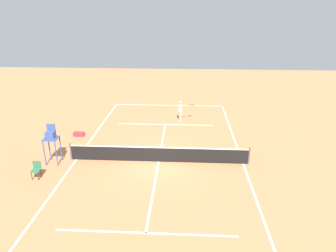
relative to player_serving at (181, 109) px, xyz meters
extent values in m
plane|color=#D37A4C|center=(1.20, 7.28, -0.98)|extent=(60.00, 60.00, 0.00)
cube|color=white|center=(1.20, -4.16, -0.97)|extent=(10.06, 0.10, 0.01)
cube|color=white|center=(-3.83, 7.28, -0.97)|extent=(0.10, 22.89, 0.01)
cube|color=white|center=(6.23, 7.28, -0.97)|extent=(0.10, 22.89, 0.01)
cube|color=white|center=(1.20, 0.99, -0.97)|extent=(7.55, 0.10, 0.01)
cube|color=white|center=(1.20, 13.58, -0.97)|extent=(7.55, 0.10, 0.01)
cube|color=white|center=(1.20, 7.28, -0.97)|extent=(0.10, 12.59, 0.01)
cylinder|color=#4C4C51|center=(-4.13, 7.28, -0.44)|extent=(0.10, 0.10, 1.07)
cylinder|color=#4C4C51|center=(6.53, 7.28, -0.44)|extent=(0.10, 0.10, 1.07)
cube|color=black|center=(1.20, 7.28, -0.52)|extent=(10.66, 0.03, 0.91)
cube|color=white|center=(1.20, 7.28, -0.05)|extent=(10.66, 0.04, 0.06)
cylinder|color=beige|center=(0.09, -0.08, -0.59)|extent=(0.12, 0.12, 0.77)
cylinder|color=beige|center=(0.02, 0.10, -0.59)|extent=(0.12, 0.12, 0.77)
cylinder|color=white|center=(0.05, 0.01, 0.09)|extent=(0.28, 0.28, 0.60)
sphere|color=beige|center=(0.05, 0.01, 0.56)|extent=(0.22, 0.22, 0.22)
cylinder|color=beige|center=(0.12, -0.16, 0.12)|extent=(0.09, 0.09, 0.53)
cylinder|color=beige|center=(-0.26, 0.09, 0.32)|extent=(0.53, 0.27, 0.09)
cylinder|color=black|center=(-0.63, -0.05, 0.32)|extent=(0.26, 0.13, 0.04)
ellipsoid|color=red|center=(-0.91, -0.16, 0.32)|extent=(0.40, 0.38, 0.04)
sphere|color=#CCE033|center=(0.90, 2.16, -0.94)|extent=(0.07, 0.07, 0.07)
cylinder|color=#38518C|center=(7.06, 8.13, -0.20)|extent=(0.07, 0.07, 1.55)
cylinder|color=#38518C|center=(7.76, 8.13, -0.20)|extent=(0.07, 0.07, 1.55)
cylinder|color=#38518C|center=(7.06, 7.43, -0.20)|extent=(0.07, 0.07, 1.55)
cylinder|color=#38518C|center=(7.76, 7.43, -0.20)|extent=(0.07, 0.07, 1.55)
cube|color=#38518C|center=(7.41, 7.78, 0.60)|extent=(0.80, 0.80, 0.06)
cube|color=#38518C|center=(7.41, 7.78, 0.83)|extent=(0.50, 0.44, 0.40)
cube|color=#38518C|center=(7.41, 7.58, 1.18)|extent=(0.50, 0.06, 0.50)
cylinder|color=#262626|center=(7.46, 9.77, -0.75)|extent=(0.04, 0.04, 0.45)
cylinder|color=#262626|center=(7.81, 9.77, -0.75)|extent=(0.04, 0.04, 0.45)
cylinder|color=#262626|center=(7.46, 9.42, -0.75)|extent=(0.04, 0.04, 0.45)
cylinder|color=#262626|center=(7.81, 9.42, -0.75)|extent=(0.04, 0.04, 0.45)
cube|color=#2D6B4C|center=(7.63, 9.59, -0.50)|extent=(0.44, 0.44, 0.06)
cube|color=#2D6B4C|center=(7.63, 9.37, -0.25)|extent=(0.44, 0.04, 0.44)
cube|color=red|center=(7.26, 3.69, -0.83)|extent=(0.76, 0.32, 0.30)
camera|label=1|loc=(-0.28, 23.71, 7.67)|focal=32.88mm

